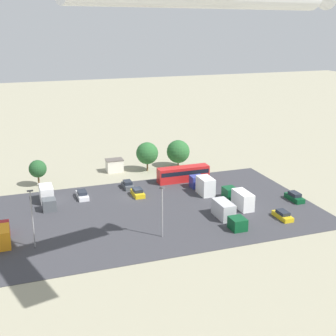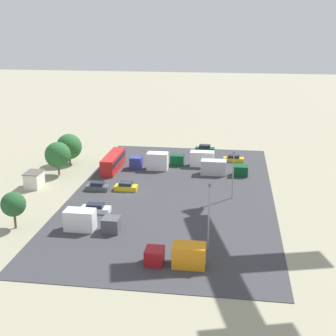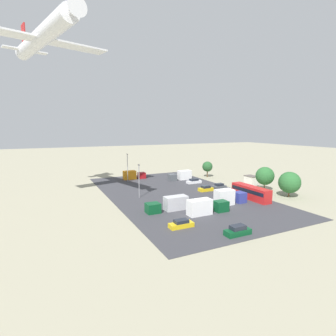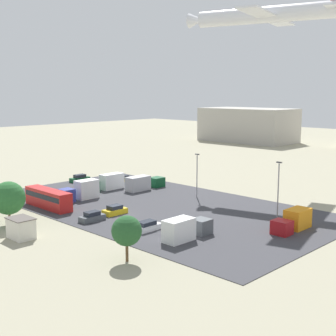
{
  "view_description": "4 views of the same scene",
  "coord_description": "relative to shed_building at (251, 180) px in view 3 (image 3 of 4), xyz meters",
  "views": [
    {
      "loc": [
        22.53,
        84.29,
        33.3
      ],
      "look_at": [
        1.16,
        23.88,
        13.23
      ],
      "focal_mm": 50.0,
      "sensor_mm": 36.0,
      "label": 1
    },
    {
      "loc": [
        77.5,
        18.63,
        29.99
      ],
      "look_at": [
        -0.95,
        7.56,
        4.66
      ],
      "focal_mm": 50.0,
      "sensor_mm": 36.0,
      "label": 2
    },
    {
      "loc": [
        -61.11,
        40.68,
        17.51
      ],
      "look_at": [
        -2.45,
        12.33,
        7.65
      ],
      "focal_mm": 28.0,
      "sensor_mm": 36.0,
      "label": 3
    },
    {
      "loc": [
        58.59,
        -48.11,
        20.34
      ],
      "look_at": [
        1.41,
        10.08,
        6.98
      ],
      "focal_mm": 50.0,
      "sensor_mm": 36.0,
      "label": 4
    }
  ],
  "objects": [
    {
      "name": "light_pole_lot_edge",
      "position": [
        0.73,
        36.59,
        3.27
      ],
      "size": [
        0.9,
        0.28,
        8.5
      ],
      "color": "gray",
      "rests_on": "ground"
    },
    {
      "name": "shed_building",
      "position": [
        0.0,
        0.0,
        0.0
      ],
      "size": [
        3.95,
        2.92,
        2.96
      ],
      "color": "silver",
      "rests_on": "ground"
    },
    {
      "name": "parked_truck_1",
      "position": [
        25.21,
        30.16,
        -0.06
      ],
      "size": [
        2.56,
        7.67,
        2.95
      ],
      "rotation": [
        0.0,
        0.0,
        3.14
      ],
      "color": "maroon",
      "rests_on": "ground"
    },
    {
      "name": "ground_plane",
      "position": [
        0.31,
        17.52,
        -1.49
      ],
      "size": [
        400.0,
        400.0,
        0.0
      ],
      "primitive_type": "plane",
      "color": "gray"
    },
    {
      "name": "parked_truck_3",
      "position": [
        16.78,
        15.73,
        0.02
      ],
      "size": [
        2.45,
        8.2,
        3.12
      ],
      "color": "#4C5156",
      "rests_on": "ground"
    },
    {
      "name": "tree_apron_mid",
      "position": [
        -15.2,
        1.56,
        2.34
      ],
      "size": [
        5.49,
        5.49,
        6.57
      ],
      "color": "brown",
      "rests_on": "ground"
    },
    {
      "name": "parked_truck_4",
      "position": [
        -12.03,
        34.26,
        -0.06
      ],
      "size": [
        2.47,
        9.35,
        2.93
      ],
      "color": "#0C4723",
      "rests_on": "ground"
    },
    {
      "name": "parked_car_3",
      "position": [
        -28.72,
        29.9,
        -0.72
      ],
      "size": [
        1.81,
        4.57,
        1.64
      ],
      "color": "#0C4723",
      "rests_on": "ground"
    },
    {
      "name": "bus",
      "position": [
        -12.47,
        11.94,
        0.34
      ],
      "size": [
        11.39,
        2.62,
        3.25
      ],
      "rotation": [
        0.0,
        0.0,
        1.57
      ],
      "color": "red",
      "rests_on": "ground"
    },
    {
      "name": "tree_apron_far",
      "position": [
        -7.35,
        2.02,
        2.78
      ],
      "size": [
        5.11,
        5.11,
        6.83
      ],
      "color": "brown",
      "rests_on": "ground"
    },
    {
      "name": "tree_near_shed",
      "position": [
        17.46,
        4.51,
        2.34
      ],
      "size": [
        3.71,
        3.71,
        5.69
      ],
      "color": "brown",
      "rests_on": "ground"
    },
    {
      "name": "parked_car_0",
      "position": [
        0.07,
        12.15,
        -0.76
      ],
      "size": [
        1.82,
        4.12,
        1.55
      ],
      "rotation": [
        0.0,
        0.0,
        3.14
      ],
      "color": "#4C5156",
      "rests_on": "ground"
    },
    {
      "name": "parked_truck_0",
      "position": [
        -13.73,
        19.77,
        0.21
      ],
      "size": [
        2.55,
        7.87,
        3.54
      ],
      "rotation": [
        0.0,
        0.0,
        3.14
      ],
      "color": "navy",
      "rests_on": "ground"
    },
    {
      "name": "parking_lot_surface",
      "position": [
        0.31,
        26.08,
        -1.45
      ],
      "size": [
        62.92,
        35.39,
        0.08
      ],
      "color": "#38383D",
      "rests_on": "ground"
    },
    {
      "name": "airplane",
      "position": [
        1.49,
        56.41,
        34.77
      ],
      "size": [
        33.76,
        28.22,
        8.11
      ],
      "rotation": [
        0.0,
        0.0,
        1.84
      ],
      "color": "white"
    },
    {
      "name": "light_pole_lot_centre",
      "position": [
        20.45,
        33.54,
        3.7
      ],
      "size": [
        0.9,
        0.28,
        9.35
      ],
      "color": "gray",
      "rests_on": "ground"
    },
    {
      "name": "parked_car_1",
      "position": [
        -0.64,
        17.32,
        -0.77
      ],
      "size": [
        1.98,
        4.1,
        1.54
      ],
      "color": "gold",
      "rests_on": "ground"
    },
    {
      "name": "parked_car_4",
      "position": [
        -21.7,
        36.7,
        -0.82
      ],
      "size": [
        1.8,
        4.45,
        1.41
      ],
      "color": "gold",
      "rests_on": "ground"
    },
    {
      "name": "parked_car_2",
      "position": [
        9.98,
        14.71,
        -0.81
      ],
      "size": [
        1.94,
        4.78,
        1.43
      ],
      "color": "silver",
      "rests_on": "ground"
    },
    {
      "name": "parked_truck_2",
      "position": [
        -17.3,
        28.55,
        0.05
      ],
      "size": [
        2.31,
        9.25,
        3.19
      ],
      "rotation": [
        0.0,
        0.0,
        3.14
      ],
      "color": "#0C4723",
      "rests_on": "ground"
    }
  ]
}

